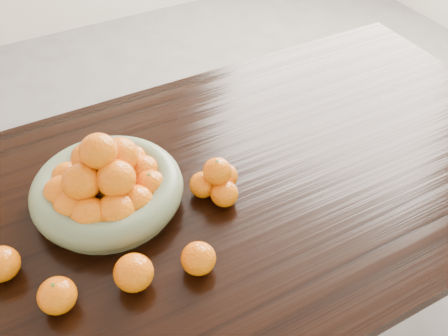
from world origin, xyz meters
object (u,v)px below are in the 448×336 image
loose_orange_0 (57,295)px  fruit_bowl (106,186)px  orange_pyramid (217,181)px  dining_table (208,214)px

loose_orange_0 → fruit_bowl: bearing=51.7°
fruit_bowl → loose_orange_0: size_ratio=4.66×
loose_orange_0 → orange_pyramid: bearing=16.6°
dining_table → loose_orange_0: size_ratio=25.22×
dining_table → orange_pyramid: orange_pyramid is taller
dining_table → fruit_bowl: 0.29m
loose_orange_0 → dining_table: bearing=19.9°
dining_table → loose_orange_0: loose_orange_0 is taller
orange_pyramid → loose_orange_0: size_ratio=1.65×
fruit_bowl → orange_pyramid: 0.27m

